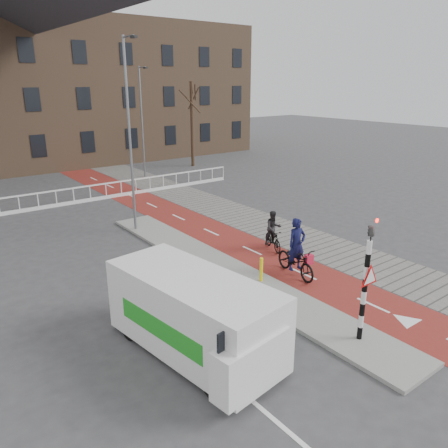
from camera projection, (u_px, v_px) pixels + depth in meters
ground at (318, 307)px, 13.98m from camera, size 120.00×120.00×0.00m
bike_lane at (189, 222)px, 22.42m from camera, size 2.50×60.00×0.01m
sidewalk at (232, 213)px, 24.02m from camera, size 3.00×60.00×0.01m
curb_island at (225, 270)px, 16.59m from camera, size 1.80×16.00×0.12m
traffic_signal at (367, 277)px, 11.48m from camera, size 0.80×0.80×3.68m
bollard at (261, 269)px, 15.42m from camera, size 0.12×0.12×0.88m
cyclist_near at (296, 257)px, 16.05m from camera, size 1.11×2.24×2.20m
cyclist_far at (273, 234)px, 18.51m from camera, size 0.94×1.62×1.71m
van at (194, 314)px, 11.34m from camera, size 2.67×5.25×2.16m
railing at (20, 207)px, 23.90m from camera, size 28.00×0.10×0.99m
tree_right at (192, 125)px, 36.18m from camera, size 0.27×0.27×6.88m
streetlight_near at (130, 140)px, 19.70m from camera, size 0.12×0.12×8.75m
streetlight_right at (142, 123)px, 31.87m from camera, size 0.12×0.12×7.91m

